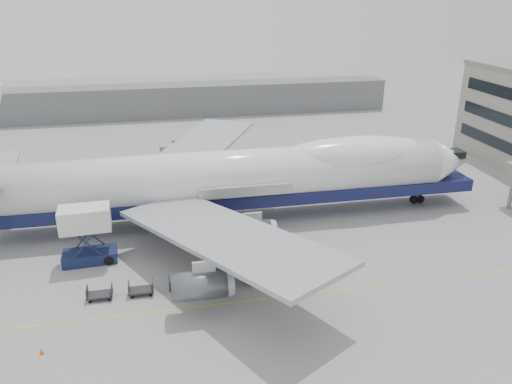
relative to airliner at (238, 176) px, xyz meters
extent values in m
plane|color=gray|center=(-0.64, -12.00, -5.62)|extent=(260.00, 260.00, 0.00)
cube|color=gold|center=(-0.64, -18.00, -5.62)|extent=(60.00, 0.15, 0.01)
cylinder|color=slate|center=(35.36, -4.00, -4.12)|extent=(0.50, 0.50, 3.00)
cube|color=slate|center=(-10.64, 58.00, -2.12)|extent=(110.00, 8.00, 7.00)
cylinder|color=white|center=(-0.64, 0.00, 0.08)|extent=(52.00, 6.40, 6.40)
cube|color=#111540|center=(0.36, 0.00, -2.48)|extent=(60.00, 5.76, 1.50)
cone|color=white|center=(28.36, 0.00, 0.08)|extent=(6.00, 6.40, 6.40)
ellipsoid|color=white|center=(14.96, 0.00, 1.84)|extent=(20.67, 5.78, 4.56)
cube|color=#9EA0A3|center=(-3.64, -14.28, -0.52)|extent=(20.35, 26.74, 2.26)
cube|color=#9EA0A3|center=(-3.64, 14.28, -0.52)|extent=(20.35, 26.74, 2.26)
cylinder|color=#595B60|center=(-6.64, 19.00, -2.72)|extent=(4.80, 2.60, 2.60)
cylinder|color=#595B60|center=(-0.64, 10.00, -2.72)|extent=(4.80, 2.60, 2.60)
cylinder|color=#595B60|center=(-0.64, -10.00, -2.72)|extent=(4.80, 2.60, 2.60)
cylinder|color=#595B60|center=(-6.64, -19.00, -2.72)|extent=(4.80, 2.60, 2.60)
cylinder|color=slate|center=(24.36, 0.00, -4.37)|extent=(0.36, 0.36, 2.50)
cylinder|color=black|center=(24.36, 0.00, -5.07)|extent=(1.10, 0.45, 1.10)
cylinder|color=slate|center=(-3.64, -3.00, -4.37)|extent=(0.36, 0.36, 2.50)
cylinder|color=black|center=(-3.64, -3.00, -5.07)|extent=(1.10, 0.45, 1.10)
cylinder|color=slate|center=(-3.64, 3.00, -4.37)|extent=(0.36, 0.36, 2.50)
cylinder|color=black|center=(-3.64, 3.00, -5.07)|extent=(1.10, 0.45, 1.10)
cube|color=#172247|center=(-17.10, -7.50, -5.02)|extent=(5.64, 2.95, 1.21)
cube|color=silver|center=(-17.10, -7.50, -0.62)|extent=(5.21, 3.15, 2.42)
cube|color=#172247|center=(-17.10, -8.71, -2.82)|extent=(3.91, 0.35, 4.33)
cube|color=#172247|center=(-17.10, -6.29, -2.82)|extent=(3.91, 0.35, 4.33)
cube|color=slate|center=(-17.10, -5.74, -0.62)|extent=(2.71, 1.47, 0.15)
cylinder|color=black|center=(-19.08, -8.60, -5.13)|extent=(0.99, 0.38, 0.99)
cylinder|color=black|center=(-19.08, -6.40, -5.13)|extent=(0.99, 0.38, 0.99)
cylinder|color=black|center=(-15.12, -8.60, -5.13)|extent=(0.99, 0.38, 0.99)
cylinder|color=black|center=(-15.12, -6.40, -5.13)|extent=(0.99, 0.38, 0.99)
cone|color=#FF520D|center=(-19.41, -21.85, -5.37)|extent=(0.33, 0.33, 0.52)
cube|color=#FF520D|center=(-19.41, -21.85, -5.61)|extent=(0.35, 0.35, 0.03)
cube|color=#2D2D30|center=(-15.52, -14.88, -5.17)|extent=(2.30, 1.35, 0.18)
cube|color=#2D2D30|center=(-16.62, -14.88, -4.77)|extent=(0.08, 1.35, 0.90)
cube|color=#2D2D30|center=(-14.42, -14.88, -4.77)|extent=(0.08, 1.35, 0.90)
cylinder|color=black|center=(-16.37, -15.43, -5.47)|extent=(0.30, 0.12, 0.30)
cylinder|color=black|center=(-16.37, -14.33, -5.47)|extent=(0.30, 0.12, 0.30)
cylinder|color=black|center=(-14.67, -15.43, -5.47)|extent=(0.30, 0.12, 0.30)
cylinder|color=black|center=(-14.67, -14.33, -5.47)|extent=(0.30, 0.12, 0.30)
cube|color=#2D2D30|center=(-11.78, -14.88, -5.17)|extent=(2.30, 1.35, 0.18)
cube|color=#2D2D30|center=(-12.88, -14.88, -4.77)|extent=(0.08, 1.35, 0.90)
cube|color=#2D2D30|center=(-10.68, -14.88, -4.77)|extent=(0.08, 1.35, 0.90)
cylinder|color=black|center=(-12.63, -15.43, -5.47)|extent=(0.30, 0.12, 0.30)
cylinder|color=black|center=(-12.63, -14.33, -5.47)|extent=(0.30, 0.12, 0.30)
cylinder|color=black|center=(-10.93, -15.43, -5.47)|extent=(0.30, 0.12, 0.30)
cylinder|color=black|center=(-10.93, -14.33, -5.47)|extent=(0.30, 0.12, 0.30)
cube|color=#2D2D30|center=(-8.05, -14.88, -5.17)|extent=(2.30, 1.35, 0.18)
cube|color=#2D2D30|center=(-9.15, -14.88, -4.77)|extent=(0.08, 1.35, 0.90)
cube|color=#2D2D30|center=(-6.95, -14.88, -4.77)|extent=(0.08, 1.35, 0.90)
cylinder|color=black|center=(-8.90, -15.43, -5.47)|extent=(0.30, 0.12, 0.30)
cylinder|color=black|center=(-8.90, -14.33, -5.47)|extent=(0.30, 0.12, 0.30)
cylinder|color=black|center=(-7.20, -15.43, -5.47)|extent=(0.30, 0.12, 0.30)
cylinder|color=black|center=(-7.20, -14.33, -5.47)|extent=(0.30, 0.12, 0.30)
cube|color=#2D2D30|center=(-4.31, -14.88, -5.17)|extent=(2.30, 1.35, 0.18)
cube|color=#2D2D30|center=(-5.41, -14.88, -4.77)|extent=(0.08, 1.35, 0.90)
cube|color=#2D2D30|center=(-3.21, -14.88, -4.77)|extent=(0.08, 1.35, 0.90)
cylinder|color=black|center=(-5.16, -15.43, -5.47)|extent=(0.30, 0.12, 0.30)
cylinder|color=black|center=(-5.16, -14.33, -5.47)|extent=(0.30, 0.12, 0.30)
cylinder|color=black|center=(-3.46, -15.43, -5.47)|extent=(0.30, 0.12, 0.30)
cylinder|color=black|center=(-3.46, -14.33, -5.47)|extent=(0.30, 0.12, 0.30)
cube|color=#2D2D30|center=(-0.57, -14.88, -5.17)|extent=(2.30, 1.35, 0.18)
cube|color=#2D2D30|center=(-1.67, -14.88, -4.77)|extent=(0.08, 1.35, 0.90)
cube|color=#2D2D30|center=(0.53, -14.88, -4.77)|extent=(0.08, 1.35, 0.90)
cylinder|color=black|center=(-1.42, -15.43, -5.47)|extent=(0.30, 0.12, 0.30)
cylinder|color=black|center=(-1.42, -14.33, -5.47)|extent=(0.30, 0.12, 0.30)
cylinder|color=black|center=(0.28, -15.43, -5.47)|extent=(0.30, 0.12, 0.30)
cylinder|color=black|center=(0.28, -14.33, -5.47)|extent=(0.30, 0.12, 0.30)
camera|label=1|loc=(-9.18, -56.18, 20.92)|focal=35.00mm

